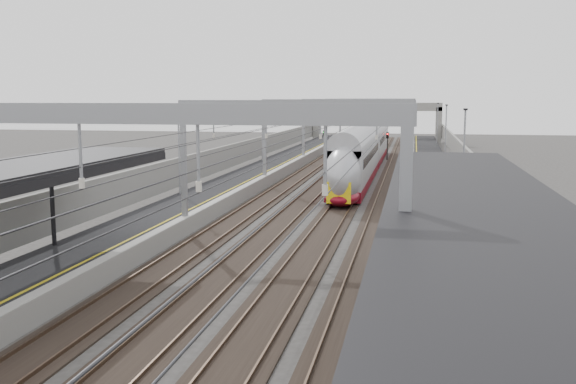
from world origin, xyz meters
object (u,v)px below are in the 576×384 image
at_px(train, 364,153).
at_px(signal_green, 324,138).
at_px(overbridge, 377,112).
at_px(bench, 435,283).

distance_m(train, signal_green, 19.42).
distance_m(overbridge, train, 46.62).
relative_size(overbridge, bench, 12.94).
bearing_deg(train, overbridge, 91.85).
distance_m(bench, signal_green, 63.72).
xyz_separation_m(overbridge, bench, (7.29, -90.74, -3.80)).
relative_size(overbridge, signal_green, 6.33).
distance_m(overbridge, bench, 91.11).
height_order(train, bench, train).
bearing_deg(overbridge, signal_green, -100.43).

